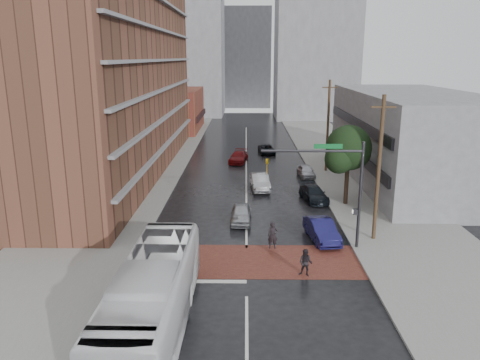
{
  "coord_description": "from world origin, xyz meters",
  "views": [
    {
      "loc": [
        -0.07,
        -26.4,
        12.33
      ],
      "look_at": [
        -0.49,
        7.04,
        3.5
      ],
      "focal_mm": 35.0,
      "sensor_mm": 36.0,
      "label": 1
    }
  ],
  "objects_px": {
    "pedestrian_b": "(306,263)",
    "pedestrian_a": "(273,235)",
    "suv_travel": "(267,149)",
    "car_parked_far": "(306,171)",
    "car_travel_c": "(239,157)",
    "car_parked_mid": "(314,194)",
    "transit_bus": "(152,298)",
    "car_parked_near": "(322,230)",
    "car_travel_b": "(260,182)",
    "car_travel_a": "(241,214)"
  },
  "relations": [
    {
      "from": "suv_travel",
      "to": "car_parked_mid",
      "type": "distance_m",
      "value": 21.06
    },
    {
      "from": "car_travel_a",
      "to": "car_travel_b",
      "type": "bearing_deg",
      "value": 81.02
    },
    {
      "from": "pedestrian_a",
      "to": "car_travel_c",
      "type": "bearing_deg",
      "value": 91.98
    },
    {
      "from": "pedestrian_b",
      "to": "car_travel_c",
      "type": "height_order",
      "value": "pedestrian_b"
    },
    {
      "from": "pedestrian_a",
      "to": "transit_bus",
      "type": "bearing_deg",
      "value": -125.22
    },
    {
      "from": "car_travel_b",
      "to": "car_parked_mid",
      "type": "bearing_deg",
      "value": -41.86
    },
    {
      "from": "car_parked_mid",
      "to": "car_parked_near",
      "type": "bearing_deg",
      "value": -104.64
    },
    {
      "from": "transit_bus",
      "to": "car_parked_far",
      "type": "relative_size",
      "value": 3.34
    },
    {
      "from": "car_travel_a",
      "to": "car_parked_mid",
      "type": "height_order",
      "value": "car_travel_a"
    },
    {
      "from": "car_travel_a",
      "to": "car_parked_far",
      "type": "height_order",
      "value": "car_travel_a"
    },
    {
      "from": "transit_bus",
      "to": "car_parked_near",
      "type": "height_order",
      "value": "transit_bus"
    },
    {
      "from": "transit_bus",
      "to": "car_travel_c",
      "type": "bearing_deg",
      "value": 85.13
    },
    {
      "from": "car_parked_near",
      "to": "car_parked_far",
      "type": "bearing_deg",
      "value": 78.03
    },
    {
      "from": "pedestrian_a",
      "to": "pedestrian_b",
      "type": "distance_m",
      "value": 4.35
    },
    {
      "from": "transit_bus",
      "to": "car_parked_mid",
      "type": "distance_m",
      "value": 23.02
    },
    {
      "from": "pedestrian_b",
      "to": "car_travel_a",
      "type": "bearing_deg",
      "value": 136.04
    },
    {
      "from": "pedestrian_a",
      "to": "car_parked_mid",
      "type": "relative_size",
      "value": 0.42
    },
    {
      "from": "car_travel_a",
      "to": "car_travel_c",
      "type": "height_order",
      "value": "car_travel_a"
    },
    {
      "from": "car_travel_a",
      "to": "car_parked_mid",
      "type": "xyz_separation_m",
      "value": [
        6.37,
        5.62,
        -0.03
      ]
    },
    {
      "from": "car_parked_far",
      "to": "pedestrian_b",
      "type": "bearing_deg",
      "value": -102.39
    },
    {
      "from": "transit_bus",
      "to": "car_travel_b",
      "type": "distance_m",
      "value": 24.77
    },
    {
      "from": "car_travel_c",
      "to": "car_parked_mid",
      "type": "distance_m",
      "value": 16.88
    },
    {
      "from": "car_travel_b",
      "to": "suv_travel",
      "type": "bearing_deg",
      "value": 80.65
    },
    {
      "from": "car_parked_mid",
      "to": "car_parked_far",
      "type": "bearing_deg",
      "value": 77.53
    },
    {
      "from": "car_travel_b",
      "to": "car_parked_far",
      "type": "relative_size",
      "value": 1.23
    },
    {
      "from": "transit_bus",
      "to": "car_parked_far",
      "type": "distance_m",
      "value": 30.85
    },
    {
      "from": "car_travel_c",
      "to": "car_parked_mid",
      "type": "xyz_separation_m",
      "value": [
        6.88,
        -15.41,
        -0.03
      ]
    },
    {
      "from": "suv_travel",
      "to": "car_parked_far",
      "type": "bearing_deg",
      "value": -81.81
    },
    {
      "from": "car_travel_a",
      "to": "car_parked_mid",
      "type": "relative_size",
      "value": 0.89
    },
    {
      "from": "pedestrian_b",
      "to": "car_parked_mid",
      "type": "distance_m",
      "value": 14.96
    },
    {
      "from": "car_travel_c",
      "to": "car_parked_far",
      "type": "relative_size",
      "value": 1.22
    },
    {
      "from": "car_travel_a",
      "to": "car_parked_mid",
      "type": "distance_m",
      "value": 8.49
    },
    {
      "from": "car_travel_a",
      "to": "car_travel_b",
      "type": "relative_size",
      "value": 0.85
    },
    {
      "from": "pedestrian_b",
      "to": "suv_travel",
      "type": "xyz_separation_m",
      "value": [
        -0.7,
        35.55,
        -0.25
      ]
    },
    {
      "from": "car_parked_near",
      "to": "car_parked_mid",
      "type": "relative_size",
      "value": 1.01
    },
    {
      "from": "car_travel_a",
      "to": "pedestrian_a",
      "type": "bearing_deg",
      "value": -65.45
    },
    {
      "from": "pedestrian_b",
      "to": "pedestrian_a",
      "type": "bearing_deg",
      "value": 135.98
    },
    {
      "from": "car_travel_a",
      "to": "car_parked_far",
      "type": "relative_size",
      "value": 1.04
    },
    {
      "from": "transit_bus",
      "to": "car_travel_b",
      "type": "relative_size",
      "value": 2.73
    },
    {
      "from": "pedestrian_a",
      "to": "suv_travel",
      "type": "relative_size",
      "value": 0.45
    },
    {
      "from": "pedestrian_b",
      "to": "car_travel_b",
      "type": "distance_m",
      "value": 18.38
    },
    {
      "from": "car_parked_mid",
      "to": "car_parked_far",
      "type": "xyz_separation_m",
      "value": [
        0.36,
        8.36,
        0.0
      ]
    },
    {
      "from": "car_travel_c",
      "to": "car_parked_mid",
      "type": "bearing_deg",
      "value": -56.64
    },
    {
      "from": "car_travel_b",
      "to": "car_travel_a",
      "type": "bearing_deg",
      "value": -105.39
    },
    {
      "from": "car_travel_a",
      "to": "suv_travel",
      "type": "xyz_separation_m",
      "value": [
        3.13,
        26.43,
        -0.1
      ]
    },
    {
      "from": "pedestrian_b",
      "to": "car_travel_b",
      "type": "xyz_separation_m",
      "value": [
        -2.11,
        18.26,
        -0.06
      ]
    },
    {
      "from": "pedestrian_b",
      "to": "car_travel_b",
      "type": "height_order",
      "value": "pedestrian_b"
    },
    {
      "from": "car_parked_far",
      "to": "pedestrian_a",
      "type": "bearing_deg",
      "value": -108.73
    },
    {
      "from": "car_parked_mid",
      "to": "car_travel_b",
      "type": "bearing_deg",
      "value": 132.8
    },
    {
      "from": "suv_travel",
      "to": "car_parked_near",
      "type": "xyz_separation_m",
      "value": [
        2.49,
        -30.05,
        0.17
      ]
    }
  ]
}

